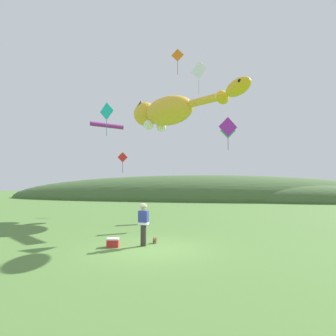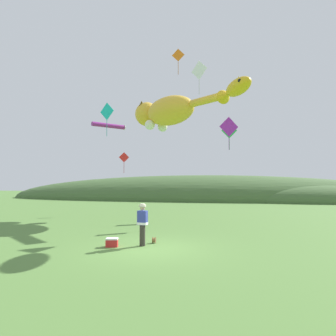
{
  "view_description": "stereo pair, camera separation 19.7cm",
  "coord_description": "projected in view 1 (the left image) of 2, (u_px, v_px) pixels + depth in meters",
  "views": [
    {
      "loc": [
        2.71,
        -11.9,
        2.76
      ],
      "look_at": [
        0.0,
        4.0,
        3.43
      ],
      "focal_mm": 32.0,
      "sensor_mm": 36.0,
      "label": 1
    },
    {
      "loc": [
        2.9,
        -11.87,
        2.76
      ],
      "look_at": [
        0.0,
        4.0,
        3.43
      ],
      "focal_mm": 32.0,
      "sensor_mm": 36.0,
      "label": 2
    }
  ],
  "objects": [
    {
      "name": "kite_tube_streamer",
      "position": [
        108.0,
        126.0,
        24.9
      ],
      "size": [
        2.3,
        2.44,
        0.44
      ],
      "color": "#8C268C"
    },
    {
      "name": "kite_diamond_white",
      "position": [
        199.0,
        71.0,
        17.92
      ],
      "size": [
        0.98,
        0.63,
        2.05
      ],
      "color": "white"
    },
    {
      "name": "kite_diamond_green",
      "position": [
        228.0,
        131.0,
        23.98
      ],
      "size": [
        1.24,
        0.27,
        2.17
      ],
      "color": "green"
    },
    {
      "name": "kite_giant_cat",
      "position": [
        163.0,
        112.0,
        23.77
      ],
      "size": [
        7.27,
        5.9,
        2.64
      ],
      "color": "gold"
    },
    {
      "name": "picnic_cooler",
      "position": [
        113.0,
        243.0,
        12.43
      ],
      "size": [
        0.54,
        0.41,
        0.36
      ],
      "color": "red",
      "rests_on": "ground"
    },
    {
      "name": "kite_diamond_violet",
      "position": [
        228.0,
        127.0,
        20.57
      ],
      "size": [
        1.28,
        0.55,
        2.28
      ],
      "color": "purple"
    },
    {
      "name": "kite_spool",
      "position": [
        155.0,
        240.0,
        13.17
      ],
      "size": [
        0.13,
        0.27,
        0.27
      ],
      "color": "olive",
      "rests_on": "ground"
    },
    {
      "name": "kite_diamond_red",
      "position": [
        123.0,
        158.0,
        25.7
      ],
      "size": [
        0.81,
        0.37,
        1.78
      ],
      "color": "red"
    },
    {
      "name": "ground_plane",
      "position": [
        151.0,
        249.0,
        12.06
      ],
      "size": [
        120.0,
        120.0,
        0.0
      ],
      "primitive_type": "plane",
      "color": "#517A38"
    },
    {
      "name": "festival_attendant",
      "position": [
        143.0,
        223.0,
        12.65
      ],
      "size": [
        0.46,
        0.32,
        1.77
      ],
      "color": "#332D28",
      "rests_on": "ground"
    },
    {
      "name": "distant_hill_ridge",
      "position": [
        213.0,
        200.0,
        43.16
      ],
      "size": [
        60.95,
        14.4,
        7.07
      ],
      "color": "#426033",
      "rests_on": "ground"
    },
    {
      "name": "kite_diamond_teal",
      "position": [
        107.0,
        112.0,
        16.74
      ],
      "size": [
        0.94,
        0.36,
        1.9
      ],
      "color": "#19BFBF"
    },
    {
      "name": "kite_fish_windsock",
      "position": [
        235.0,
        89.0,
        16.93
      ],
      "size": [
        2.14,
        3.39,
        1.02
      ],
      "color": "gold"
    },
    {
      "name": "kite_diamond_orange",
      "position": [
        178.0,
        56.0,
        20.01
      ],
      "size": [
        0.86,
        0.04,
        1.76
      ],
      "color": "orange"
    }
  ]
}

